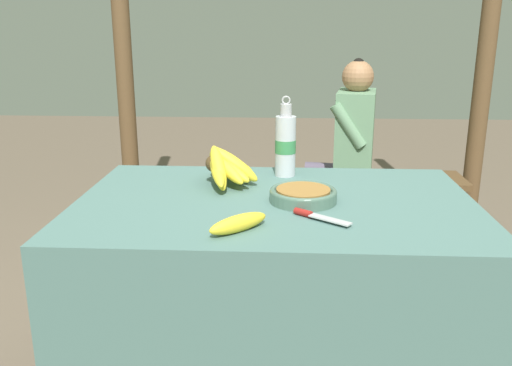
{
  "coord_description": "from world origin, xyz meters",
  "views": [
    {
      "loc": [
        0.03,
        -1.61,
        1.25
      ],
      "look_at": [
        -0.06,
        0.05,
        0.77
      ],
      "focal_mm": 38.0,
      "sensor_mm": 36.0,
      "label": 1
    }
  ],
  "objects_px": {
    "wooden_bench": "(299,186)",
    "banana_bunch_ripe": "(225,165)",
    "water_bottle": "(285,144)",
    "support_post_far": "(488,41)",
    "knife": "(313,215)",
    "serving_bowl": "(303,194)",
    "seated_vendor": "(346,143)",
    "banana_bunch_green": "(215,164)",
    "support_post_near": "(122,40)",
    "loose_banana_front": "(238,223)"
  },
  "relations": [
    {
      "from": "wooden_bench",
      "to": "banana_bunch_ripe",
      "type": "bearing_deg",
      "value": -103.16
    },
    {
      "from": "water_bottle",
      "to": "support_post_far",
      "type": "bearing_deg",
      "value": 49.29
    },
    {
      "from": "support_post_far",
      "to": "water_bottle",
      "type": "bearing_deg",
      "value": -130.71
    },
    {
      "from": "knife",
      "to": "wooden_bench",
      "type": "height_order",
      "value": "knife"
    },
    {
      "from": "serving_bowl",
      "to": "wooden_bench",
      "type": "relative_size",
      "value": 0.11
    },
    {
      "from": "water_bottle",
      "to": "seated_vendor",
      "type": "bearing_deg",
      "value": 72.69
    },
    {
      "from": "water_bottle",
      "to": "banana_bunch_green",
      "type": "bearing_deg",
      "value": 109.98
    },
    {
      "from": "water_bottle",
      "to": "seated_vendor",
      "type": "xyz_separation_m",
      "value": [
        0.34,
        1.09,
        -0.22
      ]
    },
    {
      "from": "banana_bunch_ripe",
      "to": "water_bottle",
      "type": "distance_m",
      "value": 0.25
    },
    {
      "from": "knife",
      "to": "seated_vendor",
      "type": "distance_m",
      "value": 1.58
    },
    {
      "from": "seated_vendor",
      "to": "support_post_near",
      "type": "height_order",
      "value": "support_post_near"
    },
    {
      "from": "loose_banana_front",
      "to": "knife",
      "type": "xyz_separation_m",
      "value": [
        0.2,
        0.11,
        -0.01
      ]
    },
    {
      "from": "loose_banana_front",
      "to": "support_post_far",
      "type": "xyz_separation_m",
      "value": [
        1.25,
        1.88,
        0.42
      ]
    },
    {
      "from": "serving_bowl",
      "to": "water_bottle",
      "type": "bearing_deg",
      "value": 100.59
    },
    {
      "from": "wooden_bench",
      "to": "support_post_far",
      "type": "xyz_separation_m",
      "value": [
        1.05,
        0.2,
        0.81
      ]
    },
    {
      "from": "seated_vendor",
      "to": "support_post_far",
      "type": "bearing_deg",
      "value": -154.27
    },
    {
      "from": "loose_banana_front",
      "to": "knife",
      "type": "distance_m",
      "value": 0.23
    },
    {
      "from": "serving_bowl",
      "to": "banana_bunch_green",
      "type": "relative_size",
      "value": 0.72
    },
    {
      "from": "seated_vendor",
      "to": "support_post_far",
      "type": "distance_m",
      "value": 0.99
    },
    {
      "from": "knife",
      "to": "support_post_near",
      "type": "bearing_deg",
      "value": 157.2
    },
    {
      "from": "knife",
      "to": "support_post_near",
      "type": "distance_m",
      "value": 2.1
    },
    {
      "from": "loose_banana_front",
      "to": "knife",
      "type": "height_order",
      "value": "loose_banana_front"
    },
    {
      "from": "banana_bunch_ripe",
      "to": "support_post_near",
      "type": "relative_size",
      "value": 0.14
    },
    {
      "from": "wooden_bench",
      "to": "support_post_far",
      "type": "height_order",
      "value": "support_post_far"
    },
    {
      "from": "loose_banana_front",
      "to": "banana_bunch_ripe",
      "type": "bearing_deg",
      "value": 100.78
    },
    {
      "from": "serving_bowl",
      "to": "support_post_near",
      "type": "xyz_separation_m",
      "value": [
        -1.02,
        1.62,
        0.42
      ]
    },
    {
      "from": "banana_bunch_green",
      "to": "support_post_near",
      "type": "relative_size",
      "value": 0.12
    },
    {
      "from": "water_bottle",
      "to": "knife",
      "type": "bearing_deg",
      "value": -79.88
    },
    {
      "from": "banana_bunch_ripe",
      "to": "banana_bunch_green",
      "type": "height_order",
      "value": "banana_bunch_ripe"
    },
    {
      "from": "water_bottle",
      "to": "loose_banana_front",
      "type": "height_order",
      "value": "water_bottle"
    },
    {
      "from": "serving_bowl",
      "to": "banana_bunch_green",
      "type": "bearing_deg",
      "value": 108.04
    },
    {
      "from": "water_bottle",
      "to": "knife",
      "type": "xyz_separation_m",
      "value": [
        0.08,
        -0.46,
        -0.11
      ]
    },
    {
      "from": "loose_banana_front",
      "to": "seated_vendor",
      "type": "relative_size",
      "value": 0.15
    },
    {
      "from": "support_post_far",
      "to": "banana_bunch_ripe",
      "type": "bearing_deg",
      "value": -132.8
    },
    {
      "from": "banana_bunch_green",
      "to": "support_post_near",
      "type": "xyz_separation_m",
      "value": [
        -0.56,
        0.2,
        0.69
      ]
    },
    {
      "from": "banana_bunch_ripe",
      "to": "knife",
      "type": "relative_size",
      "value": 2.05
    },
    {
      "from": "knife",
      "to": "seated_vendor",
      "type": "relative_size",
      "value": 0.15
    },
    {
      "from": "banana_bunch_green",
      "to": "serving_bowl",
      "type": "bearing_deg",
      "value": -71.96
    },
    {
      "from": "loose_banana_front",
      "to": "support_post_near",
      "type": "distance_m",
      "value": 2.11
    },
    {
      "from": "wooden_bench",
      "to": "seated_vendor",
      "type": "distance_m",
      "value": 0.37
    },
    {
      "from": "support_post_far",
      "to": "support_post_near",
      "type": "bearing_deg",
      "value": 180.0
    },
    {
      "from": "banana_bunch_green",
      "to": "water_bottle",
      "type": "bearing_deg",
      "value": -70.02
    },
    {
      "from": "knife",
      "to": "banana_bunch_green",
      "type": "distance_m",
      "value": 1.67
    },
    {
      "from": "knife",
      "to": "loose_banana_front",
      "type": "bearing_deg",
      "value": -115.02
    },
    {
      "from": "knife",
      "to": "support_post_far",
      "type": "bearing_deg",
      "value": 96.12
    },
    {
      "from": "serving_bowl",
      "to": "loose_banana_front",
      "type": "height_order",
      "value": "loose_banana_front"
    },
    {
      "from": "support_post_far",
      "to": "seated_vendor",
      "type": "bearing_deg",
      "value": -164.18
    },
    {
      "from": "banana_bunch_ripe",
      "to": "loose_banana_front",
      "type": "distance_m",
      "value": 0.45
    },
    {
      "from": "seated_vendor",
      "to": "banana_bunch_green",
      "type": "relative_size",
      "value": 3.75
    },
    {
      "from": "banana_bunch_ripe",
      "to": "knife",
      "type": "xyz_separation_m",
      "value": [
        0.29,
        -0.33,
        -0.06
      ]
    }
  ]
}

